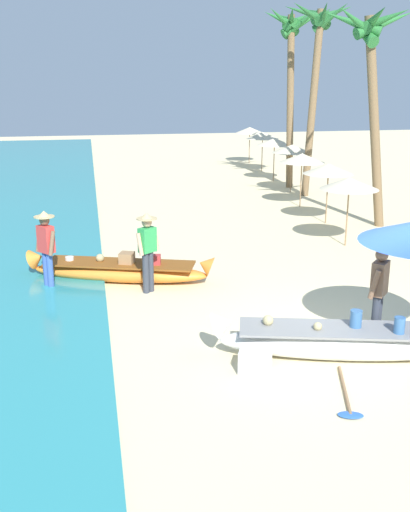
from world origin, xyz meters
name	(u,v)px	position (x,y,z in m)	size (l,w,h in m)	color
ground_plane	(335,340)	(0.00, 0.00, 0.00)	(80.00, 80.00, 0.00)	beige
boat_white_foreground	(345,341)	(-0.14, -0.70, 0.30)	(4.46, 1.79, 0.82)	white
boat_orange_midground	(120,270)	(-3.61, 3.98, 0.26)	(4.30, 2.02, 0.74)	orange
person_vendor_hatted	(148,247)	(-3.04, 3.13, 1.03)	(0.55, 0.48, 1.78)	#333842
person_tourist_customer	(379,290)	(0.64, -0.24, 0.98)	(0.52, 0.54, 1.74)	#333842
person_vendor_assistant	(46,245)	(-5.18, 3.69, 1.03)	(0.50, 0.55, 1.79)	#3D5BA8
parasol_row_0	(349,183)	(2.72, 5.87, 1.75)	(1.60, 1.60, 1.91)	#8E6B47
parasol_row_1	(329,169)	(3.18, 8.50, 1.75)	(1.60, 1.60, 1.91)	#8E6B47
parasol_row_2	(302,158)	(3.23, 11.10, 1.75)	(1.60, 1.60, 1.91)	#8E6B47
parasol_row_3	(292,149)	(3.79, 13.89, 1.75)	(1.60, 1.60, 1.91)	#8E6B47
parasol_row_4	(275,142)	(3.89, 16.55, 1.75)	(1.60, 1.60, 1.91)	#8E6B47
parasol_row_5	(263,135)	(4.18, 19.47, 1.75)	(1.60, 1.60, 1.91)	#8E6B47
parasol_row_6	(250,130)	(4.30, 22.38, 1.75)	(1.60, 1.60, 1.91)	#8E6B47
palm_tree_tall_inland	(318,40)	(4.35, 13.07, 5.80)	(2.64, 2.25, 7.18)	brown
palm_tree_leaning_seaward	(370,48)	(3.99, 7.88, 5.31)	(2.80, 2.82, 6.53)	brown
palm_tree_mid_cluster	(292,42)	(3.99, 14.95, 5.81)	(2.70, 2.51, 7.17)	brown
cooler_box	(255,362)	(-1.74, -0.94, 0.19)	(0.51, 0.34, 0.38)	silver
paddle	(347,398)	(-0.66, -2.03, 0.03)	(0.64, 1.54, 0.05)	#8E6B47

